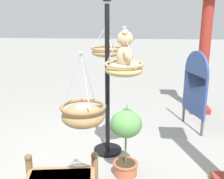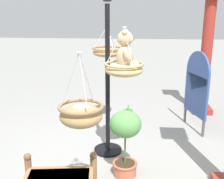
{
  "view_description": "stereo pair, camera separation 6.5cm",
  "coord_description": "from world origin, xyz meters",
  "px_view_note": "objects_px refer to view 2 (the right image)",
  "views": [
    {
      "loc": [
        3.68,
        0.39,
        2.14
      ],
      "look_at": [
        -0.03,
        0.11,
        1.09
      ],
      "focal_mm": 43.44,
      "sensor_mm": 36.0,
      "label": 1
    },
    {
      "loc": [
        3.67,
        0.46,
        2.14
      ],
      "look_at": [
        -0.03,
        0.11,
        1.09
      ],
      "focal_mm": 43.44,
      "sensor_mm": 36.0,
      "label": 2
    }
  ],
  "objects_px": {
    "display_pole_central": "(108,110)",
    "potted_plant_small_succulent": "(125,136)",
    "hanging_basket_with_teddy": "(124,69)",
    "greenhouse_pillar_left": "(206,58)",
    "display_sign_board": "(197,85)",
    "teddy_bear": "(126,52)",
    "hanging_basket_right_low": "(81,114)",
    "hanging_basket_left_high": "(107,52)",
    "watering_can": "(128,114)"
  },
  "relations": [
    {
      "from": "hanging_basket_with_teddy",
      "to": "watering_can",
      "type": "relative_size",
      "value": 1.97
    },
    {
      "from": "display_pole_central",
      "to": "hanging_basket_with_teddy",
      "type": "distance_m",
      "value": 0.74
    },
    {
      "from": "hanging_basket_with_teddy",
      "to": "hanging_basket_right_low",
      "type": "distance_m",
      "value": 1.33
    },
    {
      "from": "teddy_bear",
      "to": "display_sign_board",
      "type": "bearing_deg",
      "value": 133.01
    },
    {
      "from": "hanging_basket_left_high",
      "to": "watering_can",
      "type": "xyz_separation_m",
      "value": [
        -0.43,
        0.38,
        -1.36
      ]
    },
    {
      "from": "hanging_basket_left_high",
      "to": "potted_plant_small_succulent",
      "type": "bearing_deg",
      "value": 14.19
    },
    {
      "from": "teddy_bear",
      "to": "greenhouse_pillar_left",
      "type": "relative_size",
      "value": 0.21
    },
    {
      "from": "teddy_bear",
      "to": "hanging_basket_right_low",
      "type": "bearing_deg",
      "value": -17.07
    },
    {
      "from": "potted_plant_small_succulent",
      "to": "display_sign_board",
      "type": "relative_size",
      "value": 0.62
    },
    {
      "from": "hanging_basket_with_teddy",
      "to": "display_sign_board",
      "type": "distance_m",
      "value": 1.82
    },
    {
      "from": "hanging_basket_with_teddy",
      "to": "potted_plant_small_succulent",
      "type": "height_order",
      "value": "hanging_basket_with_teddy"
    },
    {
      "from": "display_pole_central",
      "to": "teddy_bear",
      "type": "height_order",
      "value": "display_pole_central"
    },
    {
      "from": "watering_can",
      "to": "potted_plant_small_succulent",
      "type": "bearing_deg",
      "value": 0.81
    },
    {
      "from": "display_pole_central",
      "to": "hanging_basket_with_teddy",
      "type": "height_order",
      "value": "display_pole_central"
    },
    {
      "from": "teddy_bear",
      "to": "potted_plant_small_succulent",
      "type": "distance_m",
      "value": 1.15
    },
    {
      "from": "hanging_basket_right_low",
      "to": "display_sign_board",
      "type": "relative_size",
      "value": 0.5
    },
    {
      "from": "watering_can",
      "to": "display_pole_central",
      "type": "bearing_deg",
      "value": -10.76
    },
    {
      "from": "display_pole_central",
      "to": "hanging_basket_with_teddy",
      "type": "bearing_deg",
      "value": 59.04
    },
    {
      "from": "display_sign_board",
      "to": "display_pole_central",
      "type": "bearing_deg",
      "value": -56.26
    },
    {
      "from": "display_pole_central",
      "to": "greenhouse_pillar_left",
      "type": "xyz_separation_m",
      "value": [
        -1.97,
        1.89,
        0.52
      ]
    },
    {
      "from": "teddy_bear",
      "to": "greenhouse_pillar_left",
      "type": "bearing_deg",
      "value": 142.79
    },
    {
      "from": "hanging_basket_with_teddy",
      "to": "hanging_basket_left_high",
      "type": "relative_size",
      "value": 1.22
    },
    {
      "from": "display_pole_central",
      "to": "hanging_basket_left_high",
      "type": "relative_size",
      "value": 4.13
    },
    {
      "from": "hanging_basket_with_teddy",
      "to": "display_sign_board",
      "type": "bearing_deg",
      "value": 132.45
    },
    {
      "from": "teddy_bear",
      "to": "display_sign_board",
      "type": "height_order",
      "value": "teddy_bear"
    },
    {
      "from": "potted_plant_small_succulent",
      "to": "watering_can",
      "type": "height_order",
      "value": "potted_plant_small_succulent"
    },
    {
      "from": "display_pole_central",
      "to": "hanging_basket_with_teddy",
      "type": "relative_size",
      "value": 3.37
    },
    {
      "from": "hanging_basket_with_teddy",
      "to": "teddy_bear",
      "type": "height_order",
      "value": "hanging_basket_with_teddy"
    },
    {
      "from": "hanging_basket_left_high",
      "to": "display_sign_board",
      "type": "height_order",
      "value": "hanging_basket_left_high"
    },
    {
      "from": "display_sign_board",
      "to": "watering_can",
      "type": "relative_size",
      "value": 4.26
    },
    {
      "from": "hanging_basket_right_low",
      "to": "watering_can",
      "type": "relative_size",
      "value": 2.15
    },
    {
      "from": "hanging_basket_left_high",
      "to": "teddy_bear",
      "type": "bearing_deg",
      "value": 18.54
    },
    {
      "from": "display_pole_central",
      "to": "hanging_basket_left_high",
      "type": "distance_m",
      "value": 1.26
    },
    {
      "from": "display_pole_central",
      "to": "watering_can",
      "type": "bearing_deg",
      "value": 169.24
    },
    {
      "from": "display_pole_central",
      "to": "display_sign_board",
      "type": "distance_m",
      "value": 1.85
    },
    {
      "from": "display_pole_central",
      "to": "display_sign_board",
      "type": "bearing_deg",
      "value": 123.74
    },
    {
      "from": "teddy_bear",
      "to": "hanging_basket_left_high",
      "type": "xyz_separation_m",
      "value": [
        -1.15,
        -0.39,
        -0.16
      ]
    },
    {
      "from": "display_pole_central",
      "to": "potted_plant_small_succulent",
      "type": "height_order",
      "value": "display_pole_central"
    },
    {
      "from": "display_pole_central",
      "to": "potted_plant_small_succulent",
      "type": "bearing_deg",
      "value": 25.54
    },
    {
      "from": "hanging_basket_right_low",
      "to": "greenhouse_pillar_left",
      "type": "bearing_deg",
      "value": 149.42
    },
    {
      "from": "hanging_basket_left_high",
      "to": "hanging_basket_right_low",
      "type": "height_order",
      "value": "hanging_basket_left_high"
    },
    {
      "from": "hanging_basket_with_teddy",
      "to": "watering_can",
      "type": "height_order",
      "value": "hanging_basket_with_teddy"
    },
    {
      "from": "teddy_bear",
      "to": "display_sign_board",
      "type": "xyz_separation_m",
      "value": [
        -1.18,
        1.26,
        -0.75
      ]
    },
    {
      "from": "hanging_basket_right_low",
      "to": "watering_can",
      "type": "xyz_separation_m",
      "value": [
        -2.84,
        0.38,
        -1.06
      ]
    },
    {
      "from": "hanging_basket_right_low",
      "to": "display_sign_board",
      "type": "xyz_separation_m",
      "value": [
        -2.43,
        1.65,
        -0.3
      ]
    },
    {
      "from": "hanging_basket_left_high",
      "to": "potted_plant_small_succulent",
      "type": "height_order",
      "value": "hanging_basket_left_high"
    },
    {
      "from": "greenhouse_pillar_left",
      "to": "potted_plant_small_succulent",
      "type": "height_order",
      "value": "greenhouse_pillar_left"
    },
    {
      "from": "teddy_bear",
      "to": "hanging_basket_with_teddy",
      "type": "bearing_deg",
      "value": -90.0
    },
    {
      "from": "teddy_bear",
      "to": "watering_can",
      "type": "bearing_deg",
      "value": -179.9
    },
    {
      "from": "hanging_basket_with_teddy",
      "to": "greenhouse_pillar_left",
      "type": "bearing_deg",
      "value": 142.37
    }
  ]
}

